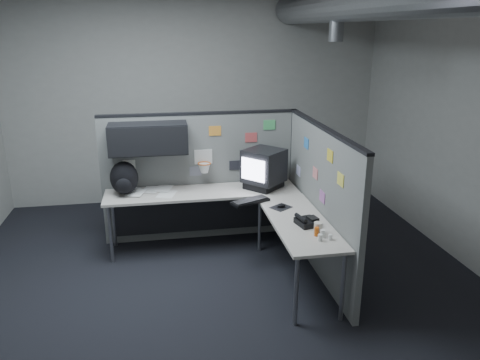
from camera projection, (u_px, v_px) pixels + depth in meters
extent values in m
cube|color=black|center=(223.00, 287.00, 4.92)|extent=(5.60, 5.60, 0.01)
cube|color=#9E9E99|center=(196.00, 97.00, 7.06)|extent=(5.60, 0.01, 3.20)
cube|color=#9E9E99|center=(319.00, 296.00, 1.80)|extent=(5.60, 0.01, 3.20)
cylinder|color=slate|center=(336.00, 27.00, 5.10)|extent=(0.16, 0.16, 0.30)
cube|color=slate|center=(201.00, 178.00, 5.88)|extent=(2.43, 0.06, 1.60)
cube|color=black|center=(199.00, 113.00, 5.63)|extent=(2.43, 0.07, 0.03)
cube|color=black|center=(292.00, 173.00, 6.08)|extent=(0.07, 0.07, 1.60)
cube|color=black|center=(148.00, 138.00, 5.41)|extent=(0.90, 0.35, 0.35)
cube|color=black|center=(148.00, 142.00, 5.25)|extent=(0.90, 0.02, 0.33)
cube|color=silver|center=(203.00, 157.00, 5.76)|extent=(0.22, 0.02, 0.18)
torus|color=#D85914|center=(204.00, 163.00, 5.70)|extent=(0.16, 0.16, 0.01)
cone|color=white|center=(204.00, 168.00, 5.72)|extent=(0.14, 0.14, 0.11)
cube|color=silver|center=(129.00, 165.00, 5.64)|extent=(0.15, 0.01, 0.12)
cube|color=orange|center=(215.00, 131.00, 5.69)|extent=(0.15, 0.01, 0.12)
cube|color=#26262D|center=(235.00, 165.00, 5.87)|extent=(0.15, 0.01, 0.12)
cube|color=#CC4C4C|center=(251.00, 137.00, 5.80)|extent=(0.15, 0.01, 0.12)
cube|color=#4CB266|center=(269.00, 125.00, 5.79)|extent=(0.15, 0.01, 0.12)
cube|color=gray|center=(196.00, 171.00, 5.81)|extent=(0.15, 0.01, 0.12)
cube|color=slate|center=(319.00, 202.00, 5.06)|extent=(0.06, 2.23, 1.60)
cube|color=black|center=(324.00, 128.00, 4.81)|extent=(0.07, 2.23, 0.03)
cube|color=#337FCC|center=(306.00, 143.00, 5.29)|extent=(0.01, 0.15, 0.12)
cube|color=#D87F7F|center=(315.00, 173.00, 5.04)|extent=(0.01, 0.15, 0.12)
cube|color=gold|center=(330.00, 156.00, 4.57)|extent=(0.01, 0.15, 0.12)
cube|color=silver|center=(298.00, 171.00, 5.65)|extent=(0.01, 0.15, 0.12)
cube|color=#E5D84C|center=(340.00, 180.00, 4.34)|extent=(0.01, 0.15, 0.12)
cube|color=#B266B2|center=(322.00, 197.00, 4.86)|extent=(0.01, 0.15, 0.12)
cube|color=beige|center=(202.00, 192.00, 5.60)|extent=(2.30, 0.56, 0.03)
cube|color=beige|center=(299.00, 221.00, 4.76)|extent=(0.56, 1.55, 0.03)
cube|color=black|center=(201.00, 210.00, 5.91)|extent=(2.18, 0.02, 0.55)
cylinder|color=gray|center=(111.00, 234.00, 5.33)|extent=(0.04, 0.04, 0.70)
cylinder|color=gray|center=(114.00, 220.00, 5.74)|extent=(0.04, 0.04, 0.70)
cylinder|color=gray|center=(260.00, 224.00, 5.62)|extent=(0.04, 0.04, 0.70)
cylinder|color=gray|center=(296.00, 291.00, 4.18)|extent=(0.04, 0.04, 0.70)
cylinder|color=gray|center=(343.00, 287.00, 4.25)|extent=(0.04, 0.04, 0.70)
cube|color=black|center=(264.00, 184.00, 5.72)|extent=(0.53, 0.53, 0.08)
cube|color=black|center=(264.00, 166.00, 5.65)|extent=(0.59, 0.59, 0.40)
cube|color=silver|center=(253.00, 170.00, 5.48)|extent=(0.23, 0.25, 0.26)
cube|color=black|center=(250.00, 202.00, 5.23)|extent=(0.47, 0.33, 0.03)
cube|color=black|center=(250.00, 200.00, 5.22)|extent=(0.43, 0.29, 0.01)
cube|color=black|center=(281.00, 207.00, 5.09)|extent=(0.26, 0.25, 0.01)
ellipsoid|color=black|center=(281.00, 205.00, 5.08)|extent=(0.11, 0.08, 0.04)
cube|color=black|center=(307.00, 222.00, 4.63)|extent=(0.23, 0.25, 0.06)
cylinder|color=black|center=(301.00, 218.00, 4.60)|extent=(0.08, 0.20, 0.04)
cube|color=black|center=(313.00, 218.00, 4.63)|extent=(0.11, 0.13, 0.02)
cylinder|color=silver|center=(323.00, 234.00, 4.35)|extent=(0.06, 0.06, 0.08)
cylinder|color=silver|center=(320.00, 238.00, 4.28)|extent=(0.05, 0.05, 0.06)
cylinder|color=silver|center=(330.00, 237.00, 4.30)|extent=(0.05, 0.05, 0.05)
cylinder|color=#D85914|center=(316.00, 232.00, 4.38)|extent=(0.05, 0.05, 0.09)
cylinder|color=beige|center=(318.00, 228.00, 4.43)|extent=(0.09, 0.09, 0.11)
cube|color=white|center=(167.00, 194.00, 5.50)|extent=(0.27, 0.32, 0.00)
cube|color=white|center=(151.00, 189.00, 5.65)|extent=(0.26, 0.32, 0.00)
cube|color=white|center=(131.00, 191.00, 5.59)|extent=(0.26, 0.32, 0.00)
cube|color=white|center=(163.00, 188.00, 5.68)|extent=(0.26, 0.32, 0.00)
cube|color=white|center=(136.00, 193.00, 5.51)|extent=(0.26, 0.32, 0.00)
cube|color=white|center=(127.00, 187.00, 5.71)|extent=(0.27, 0.32, 0.00)
ellipsoid|color=black|center=(124.00, 178.00, 5.44)|extent=(0.39, 0.34, 0.40)
ellipsoid|color=black|center=(124.00, 186.00, 5.33)|extent=(0.20, 0.16, 0.18)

